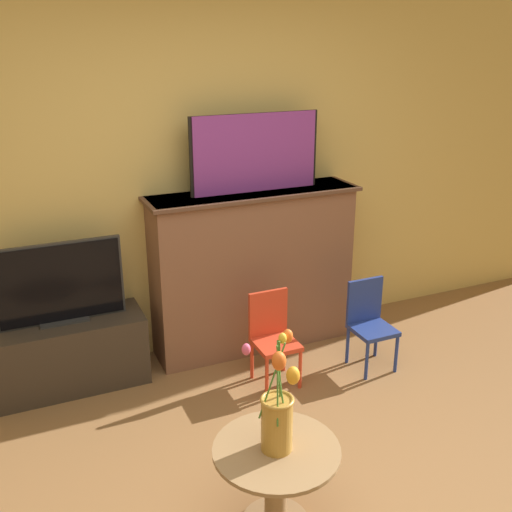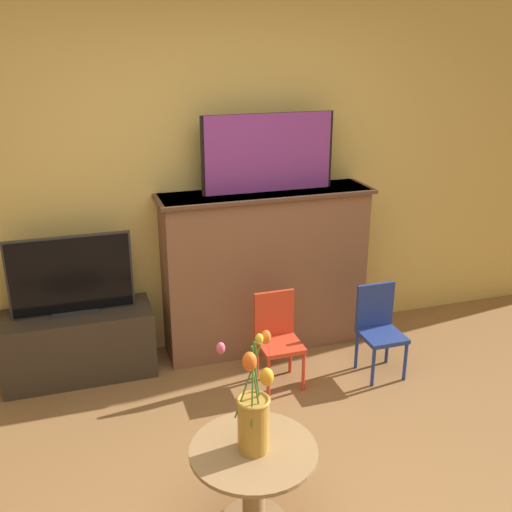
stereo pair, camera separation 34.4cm
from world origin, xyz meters
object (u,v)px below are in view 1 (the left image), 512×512
Objects in this scene: tv_monitor at (60,284)px; vase_tulips at (278,414)px; chair_blue at (369,320)px; painting at (255,153)px; chair_red at (273,334)px.

vase_tulips is (0.72, -1.67, -0.10)m from tv_monitor.
tv_monitor reaches higher than chair_blue.
tv_monitor is 1.27× the size of chair_blue.
tv_monitor is 1.38× the size of vase_tulips.
painting reaches higher than vase_tulips.
chair_red is 1.33m from vase_tulips.
painting is 2.00m from vase_tulips.
painting is 1.18× the size of tv_monitor.
chair_red is at bearing 172.87° from chair_blue.
chair_blue is 1.09× the size of vase_tulips.
chair_red is at bearing -20.96° from tv_monitor.
tv_monitor is (-1.37, -0.04, -0.72)m from painting.
painting is at bearing 69.30° from vase_tulips.
tv_monitor is 1.82m from vase_tulips.
chair_red is 0.71m from chair_blue.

